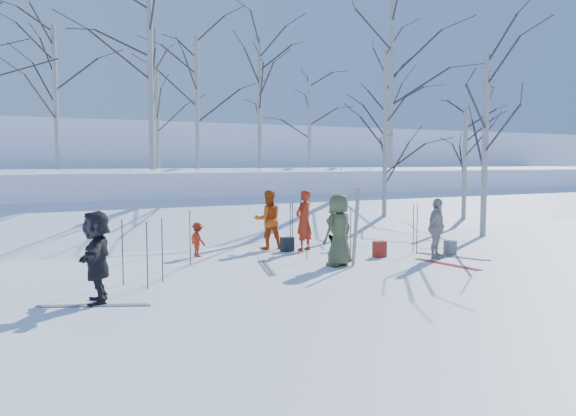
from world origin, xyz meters
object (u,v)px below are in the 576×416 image
skier_redor_behind (268,220)px  dog (338,243)px  skier_grey_west (97,257)px  backpack_red (380,249)px  backpack_grey (450,248)px  skier_cream_east (437,229)px  skier_olive_center (339,230)px  skier_red_seated (198,240)px  skier_red_north (304,220)px  backpack_dark (287,244)px

skier_redor_behind → dog: bearing=149.7°
skier_grey_west → backpack_red: (7.36, 1.61, -0.62)m
backpack_grey → skier_cream_east: bearing=-160.1°
skier_olive_center → skier_redor_behind: skier_olive_center is taller
skier_redor_behind → skier_cream_east: bearing=142.3°
skier_redor_behind → skier_red_seated: 2.28m
skier_olive_center → skier_redor_behind: size_ratio=1.03×
skier_red_seated → dog: skier_red_seated is taller
skier_olive_center → backpack_red: 1.86m
skier_red_north → skier_red_seated: 3.05m
dog → skier_grey_west: bearing=-25.7°
skier_redor_behind → skier_red_seated: size_ratio=1.86×
skier_olive_center → skier_red_north: skier_olive_center is taller
skier_grey_west → backpack_grey: skier_grey_west is taller
backpack_red → dog: bearing=109.6°
skier_red_north → backpack_grey: skier_red_north is taller
skier_redor_behind → backpack_grey: (3.94, -3.17, -0.66)m
backpack_dark → backpack_red: bearing=-48.5°
skier_olive_center → backpack_dark: (-0.09, 2.54, -0.67)m
skier_cream_east → backpack_grey: size_ratio=4.11×
skier_red_seated → skier_grey_west: 4.98m
skier_cream_east → backpack_dark: 4.08m
skier_redor_behind → skier_cream_east: (3.21, -3.43, -0.07)m
skier_red_seated → backpack_dark: 2.54m
backpack_red → backpack_dark: backpack_red is taller
skier_olive_center → backpack_dark: 2.63m
skier_cream_east → backpack_red: bearing=119.1°
skier_cream_east → skier_red_north: bearing=105.8°
skier_redor_behind → skier_cream_east: skier_redor_behind is taller
backpack_red → backpack_grey: 2.01m
skier_red_seated → skier_red_north: bearing=-113.0°
skier_grey_west → skier_olive_center: bearing=111.8°
skier_redor_behind → backpack_dark: (0.28, -0.64, -0.65)m
dog → backpack_red: dog is taller
skier_grey_west → backpack_dark: 6.69m
skier_red_seated → backpack_red: skier_red_seated is taller
dog → skier_redor_behind: bearing=-88.2°
skier_redor_behind → skier_cream_east: size_ratio=1.09×
skier_redor_behind → skier_olive_center: bearing=106.1°
skier_red_seated → skier_cream_east: (5.43, -3.09, 0.32)m
skier_grey_west → backpack_grey: bearing=107.9°
skier_red_north → backpack_dark: (-0.50, 0.06, -0.66)m
backpack_grey → backpack_dark: (-3.66, 2.53, 0.01)m
skier_red_north → skier_red_seated: skier_red_north is taller
skier_grey_west → backpack_dark: (5.63, 3.57, -0.63)m
backpack_dark → skier_red_seated: bearing=173.3°
backpack_red → backpack_grey: (1.92, -0.57, -0.02)m
backpack_dark → skier_redor_behind: bearing=114.1°
skier_olive_center → dog: 2.31m
skier_grey_west → skier_red_seated: bearing=152.6°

